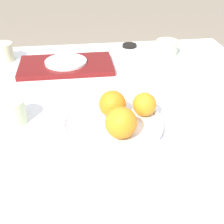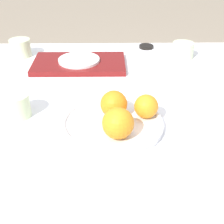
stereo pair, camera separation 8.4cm
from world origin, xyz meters
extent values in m
cube|color=white|center=(0.00, 0.00, 0.38)|extent=(1.11, 0.90, 0.76)
cylinder|color=silver|center=(-0.03, -0.24, 0.77)|extent=(0.28, 0.28, 0.02)
torus|color=silver|center=(-0.03, -0.24, 0.78)|extent=(0.28, 0.28, 0.02)
sphere|color=orange|center=(-0.02, -0.21, 0.81)|extent=(0.08, 0.08, 0.08)
sphere|color=orange|center=(-0.01, -0.31, 0.82)|extent=(0.08, 0.08, 0.08)
sphere|color=orange|center=(0.07, -0.22, 0.81)|extent=(0.07, 0.07, 0.07)
cylinder|color=silver|center=(0.28, -0.22, 0.81)|extent=(0.07, 0.07, 0.11)
cube|color=maroon|center=(-0.15, 0.19, 0.77)|extent=(0.36, 0.20, 0.02)
cylinder|color=white|center=(-0.15, 0.19, 0.78)|extent=(0.16, 0.16, 0.01)
cylinder|color=beige|center=(0.27, 0.27, 0.79)|extent=(0.09, 0.09, 0.06)
cylinder|color=beige|center=(-0.30, -0.18, 0.79)|extent=(0.08, 0.08, 0.07)
cylinder|color=beige|center=(-0.40, 0.29, 0.79)|extent=(0.09, 0.09, 0.07)
cylinder|color=black|center=(0.13, 0.38, 0.76)|extent=(0.06, 0.06, 0.01)
camera|label=1|loc=(-0.12, -0.95, 1.25)|focal=50.00mm
camera|label=2|loc=(-0.04, -0.96, 1.25)|focal=50.00mm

